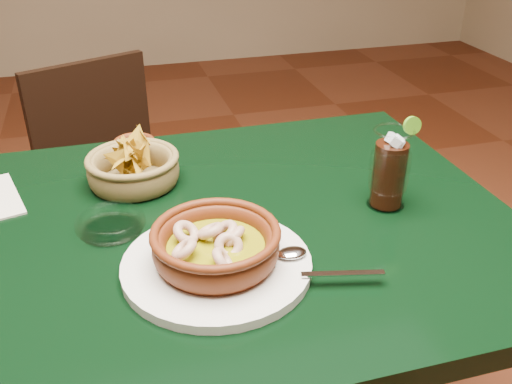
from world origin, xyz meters
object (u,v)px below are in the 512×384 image
object	(u,v)px
dining_chair	(116,193)
chip_basket	(133,168)
cola_drink	(390,169)
shrimp_plate	(216,251)
dining_table	(178,274)

from	to	relation	value
dining_chair	chip_basket	xyz separation A→B (m)	(0.04, -0.51, 0.33)
chip_basket	cola_drink	bearing A→B (deg)	-25.75
shrimp_plate	cola_drink	xyz separation A→B (m)	(0.34, 0.11, 0.04)
dining_table	shrimp_plate	xyz separation A→B (m)	(0.05, -0.13, 0.13)
shrimp_plate	cola_drink	bearing A→B (deg)	17.41
dining_chair	cola_drink	size ratio (longest dim) A/B	4.88
dining_table	dining_chair	bearing A→B (deg)	97.10
dining_table	chip_basket	world-z (taller)	chip_basket
dining_chair	shrimp_plate	world-z (taller)	shrimp_plate
dining_chair	cola_drink	xyz separation A→B (m)	(0.47, -0.72, 0.37)
dining_table	chip_basket	distance (m)	0.23
dining_table	cola_drink	distance (m)	0.42
chip_basket	cola_drink	world-z (taller)	cola_drink
dining_table	chip_basket	xyz separation A→B (m)	(-0.05, 0.18, 0.13)
shrimp_plate	cola_drink	size ratio (longest dim) A/B	2.23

